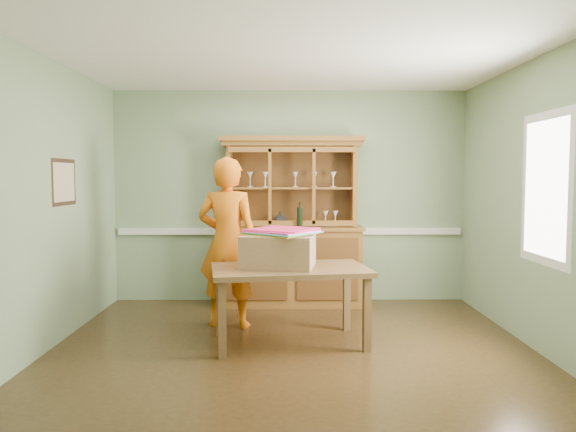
{
  "coord_description": "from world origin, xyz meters",
  "views": [
    {
      "loc": [
        -0.08,
        -5.23,
        1.6
      ],
      "look_at": [
        -0.03,
        0.4,
        1.21
      ],
      "focal_mm": 35.0,
      "sensor_mm": 36.0,
      "label": 1
    }
  ],
  "objects_px": {
    "dining_table": "(290,276)",
    "person": "(228,242)",
    "cardboard_box": "(278,251)",
    "china_hutch": "(292,246)"
  },
  "relations": [
    {
      "from": "china_hutch",
      "to": "person",
      "type": "height_order",
      "value": "china_hutch"
    },
    {
      "from": "cardboard_box",
      "to": "china_hutch",
      "type": "bearing_deg",
      "value": 84.79
    },
    {
      "from": "cardboard_box",
      "to": "person",
      "type": "distance_m",
      "value": 0.81
    },
    {
      "from": "dining_table",
      "to": "person",
      "type": "distance_m",
      "value": 0.94
    },
    {
      "from": "dining_table",
      "to": "cardboard_box",
      "type": "bearing_deg",
      "value": 158.15
    },
    {
      "from": "china_hutch",
      "to": "cardboard_box",
      "type": "height_order",
      "value": "china_hutch"
    },
    {
      "from": "china_hutch",
      "to": "cardboard_box",
      "type": "xyz_separation_m",
      "value": [
        -0.15,
        -1.65,
        0.15
      ]
    },
    {
      "from": "dining_table",
      "to": "person",
      "type": "xyz_separation_m",
      "value": [
        -0.66,
        0.63,
        0.26
      ]
    },
    {
      "from": "china_hutch",
      "to": "person",
      "type": "distance_m",
      "value": 1.27
    },
    {
      "from": "dining_table",
      "to": "cardboard_box",
      "type": "xyz_separation_m",
      "value": [
        -0.11,
        0.03,
        0.24
      ]
    }
  ]
}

